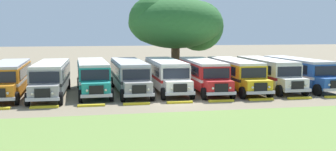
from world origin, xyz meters
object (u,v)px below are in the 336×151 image
at_px(parked_bus_slot_4, 166,74).
at_px(parked_bus_slot_7, 267,72).
at_px(parked_bus_slot_6, 235,73).
at_px(parked_bus_slot_5, 203,74).
at_px(parked_bus_slot_8, 298,71).
at_px(parked_bus_slot_3, 129,75).
at_px(parked_bus_slot_2, 93,75).
at_px(broad_shade_tree, 175,23).
at_px(parked_bus_slot_1, 51,77).
at_px(parked_bus_slot_0, 10,77).

distance_m(parked_bus_slot_4, parked_bus_slot_7, 9.87).
distance_m(parked_bus_slot_4, parked_bus_slot_6, 6.48).
xyz_separation_m(parked_bus_slot_5, parked_bus_slot_8, (9.68, 0.16, 0.00)).
bearing_deg(parked_bus_slot_7, parked_bus_slot_5, -88.15).
bearing_deg(parked_bus_slot_3, parked_bus_slot_2, -97.91).
xyz_separation_m(parked_bus_slot_6, broad_shade_tree, (-3.45, 10.70, 4.83)).
xyz_separation_m(parked_bus_slot_3, broad_shade_tree, (6.40, 10.16, 4.83)).
bearing_deg(parked_bus_slot_1, broad_shade_tree, 129.85).
distance_m(parked_bus_slot_1, parked_bus_slot_8, 23.21).
distance_m(parked_bus_slot_4, parked_bus_slot_5, 3.40).
bearing_deg(parked_bus_slot_7, parked_bus_slot_2, -92.24).
distance_m(parked_bus_slot_8, broad_shade_tree, 15.25).
bearing_deg(parked_bus_slot_1, parked_bus_slot_2, 104.12).
bearing_deg(parked_bus_slot_7, parked_bus_slot_6, -83.79).
height_order(parked_bus_slot_1, parked_bus_slot_8, same).
bearing_deg(parked_bus_slot_0, parked_bus_slot_3, 87.38).
distance_m(parked_bus_slot_6, parked_bus_slot_7, 3.44).
distance_m(parked_bus_slot_2, parked_bus_slot_4, 6.67).
height_order(parked_bus_slot_5, parked_bus_slot_7, same).
bearing_deg(parked_bus_slot_6, broad_shade_tree, -162.63).
height_order(parked_bus_slot_4, parked_bus_slot_5, same).
bearing_deg(parked_bus_slot_2, parked_bus_slot_1, -79.25).
distance_m(parked_bus_slot_7, parked_bus_slot_8, 3.17).
relative_size(parked_bus_slot_0, parked_bus_slot_7, 1.00).
height_order(parked_bus_slot_4, broad_shade_tree, broad_shade_tree).
relative_size(parked_bus_slot_3, parked_bus_slot_5, 1.00).
xyz_separation_m(parked_bus_slot_0, parked_bus_slot_7, (23.52, -0.19, 0.00)).
height_order(parked_bus_slot_3, parked_bus_slot_4, same).
relative_size(parked_bus_slot_8, broad_shade_tree, 0.88).
bearing_deg(broad_shade_tree, parked_bus_slot_5, -88.02).
distance_m(parked_bus_slot_1, parked_bus_slot_5, 13.53).
height_order(parked_bus_slot_3, parked_bus_slot_5, same).
xyz_separation_m(parked_bus_slot_1, parked_bus_slot_4, (10.18, 0.65, 0.00)).
xyz_separation_m(parked_bus_slot_1, broad_shade_tree, (13.17, 10.66, 4.83)).
distance_m(parked_bus_slot_2, parked_bus_slot_3, 3.28).
xyz_separation_m(parked_bus_slot_0, parked_bus_slot_1, (3.48, -0.56, 0.00)).
height_order(parked_bus_slot_5, broad_shade_tree, broad_shade_tree).
relative_size(parked_bus_slot_4, parked_bus_slot_8, 0.99).
relative_size(parked_bus_slot_1, parked_bus_slot_5, 1.00).
relative_size(parked_bus_slot_0, parked_bus_slot_1, 1.00).
height_order(parked_bus_slot_1, parked_bus_slot_7, same).
distance_m(parked_bus_slot_2, parked_bus_slot_7, 16.54).
bearing_deg(parked_bus_slot_0, parked_bus_slot_5, 86.13).
relative_size(parked_bus_slot_2, broad_shade_tree, 0.88).
height_order(parked_bus_slot_2, parked_bus_slot_6, same).
xyz_separation_m(parked_bus_slot_0, parked_bus_slot_5, (17.02, -0.48, 0.00)).
bearing_deg(parked_bus_slot_1, parked_bus_slot_6, 90.71).
relative_size(parked_bus_slot_3, parked_bus_slot_4, 1.00).
bearing_deg(parked_bus_slot_5, parked_bus_slot_8, 91.91).
bearing_deg(parked_bus_slot_5, parked_bus_slot_7, 93.46).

